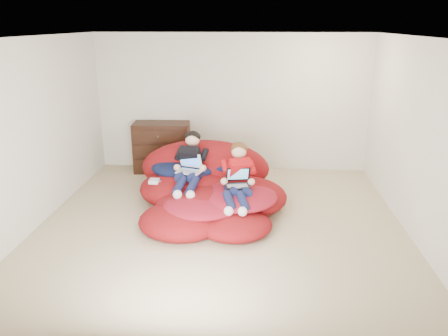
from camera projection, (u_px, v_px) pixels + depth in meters
room_shell at (221, 210)px, 6.00m from camera, size 5.10×5.10×2.77m
dresser at (162, 147)px, 8.12m from camera, size 1.05×0.61×0.92m
beanbag_pile at (208, 189)px, 6.59m from camera, size 2.34×2.46×0.93m
cream_pillow at (179, 150)px, 7.33m from camera, size 0.41×0.26×0.26m
older_boy at (190, 161)px, 6.51m from camera, size 0.40×1.12×0.74m
younger_boy at (238, 175)px, 6.11m from camera, size 0.43×1.08×0.74m
laptop_white at (190, 167)px, 6.46m from camera, size 0.41×0.43×0.25m
laptop_black at (238, 181)px, 6.08m from camera, size 0.37×0.39×0.23m
power_adapter at (154, 181)px, 6.49m from camera, size 0.14×0.14×0.05m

